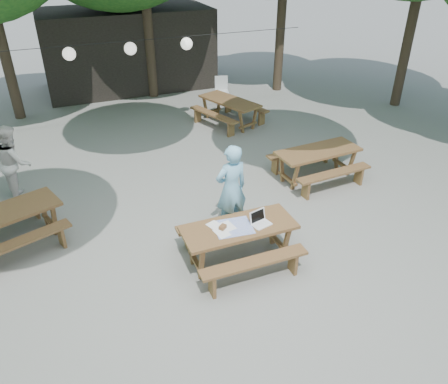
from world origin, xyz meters
TOP-DOWN VIEW (x-y plane):
  - ground at (0.00, 0.00)m, footprint 80.00×80.00m
  - pavilion at (0.50, 10.50)m, footprint 6.00×3.00m
  - main_picnic_table at (0.18, -0.60)m, footprint 2.00×1.58m
  - picnic_table_nw at (-3.67, 1.39)m, footprint 2.32×2.12m
  - picnic_table_ne at (3.13, 1.51)m, footprint 2.05×1.70m
  - picnic_table_far_e at (2.54, 5.53)m, footprint 2.15×2.34m
  - woman at (0.44, 0.37)m, footprint 0.71×0.52m
  - second_person at (-3.46, 3.28)m, footprint 0.77×0.92m
  - plastic_chair at (3.01, 7.35)m, footprint 0.54×0.54m
  - laptop at (0.54, -0.66)m, footprint 0.38×0.33m
  - tabletop_clutter at (0.01, -0.59)m, footprint 0.78×0.63m
  - paper_lanterns at (-0.19, 6.00)m, footprint 9.00×0.34m

SIDE VIEW (x-z plane):
  - ground at x=0.00m, z-range 0.00..0.00m
  - plastic_chair at x=3.01m, z-range -0.19..0.71m
  - main_picnic_table at x=0.18m, z-range 0.01..0.76m
  - picnic_table_nw at x=-3.67m, z-range 0.01..0.76m
  - picnic_table_ne at x=3.13m, z-range 0.01..0.76m
  - picnic_table_far_e at x=2.54m, z-range 0.01..0.76m
  - tabletop_clutter at x=0.01m, z-range 0.72..0.80m
  - laptop at x=0.54m, z-range 0.69..0.93m
  - second_person at x=-3.46m, z-range 0.00..1.69m
  - woman at x=0.44m, z-range 0.00..1.82m
  - pavilion at x=0.50m, z-range 0.00..2.80m
  - paper_lanterns at x=-0.19m, z-range 2.21..2.59m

